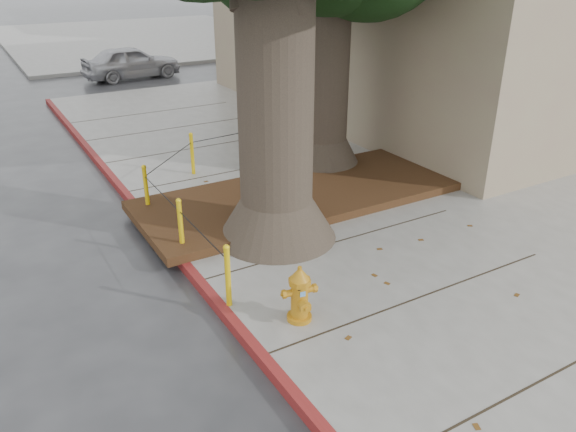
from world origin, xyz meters
name	(u,v)px	position (x,y,z in m)	size (l,w,h in m)	color
ground	(391,317)	(0.00, 0.00, 0.00)	(140.00, 140.00, 0.00)	#28282B
sidewalk_main	(528,177)	(6.00, 2.50, 0.07)	(16.00, 26.00, 0.15)	slate
sidewalk_far	(147,37)	(6.00, 30.00, 0.07)	(16.00, 20.00, 0.15)	slate
curb_red	(189,270)	(-2.00, 2.50, 0.07)	(0.14, 26.00, 0.16)	maroon
planter_bed	(300,195)	(0.90, 3.90, 0.23)	(6.40, 2.60, 0.16)	black
bollard_ring	(207,184)	(-0.87, 4.38, 0.66)	(3.79, 5.39, 0.95)	yellow
fire_hydrant	(300,294)	(-1.24, 0.42, 0.54)	(0.43, 0.40, 0.80)	#C78114
car_silver	(131,62)	(1.70, 18.21, 0.65)	(1.54, 3.83, 1.30)	#B1B1B6
car_red	(320,46)	(10.82, 18.24, 0.60)	(1.27, 3.65, 1.20)	maroon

